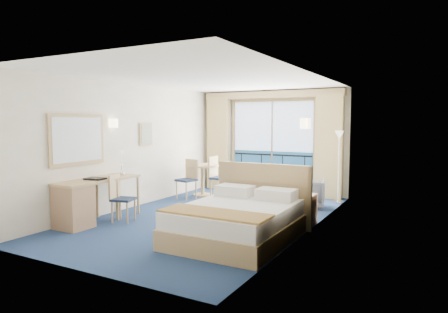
# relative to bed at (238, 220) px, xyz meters

# --- Properties ---
(floor) EXTENTS (6.50, 6.50, 0.00)m
(floor) POSITION_rel_bed_xyz_m (-1.16, 1.08, -0.32)
(floor) COLOR navy
(floor) RESTS_ON ground
(room_walls) EXTENTS (4.04, 6.54, 2.72)m
(room_walls) POSITION_rel_bed_xyz_m (-1.16, 1.08, 1.46)
(room_walls) COLOR beige
(room_walls) RESTS_ON ground
(balcony_door) EXTENTS (2.36, 0.03, 2.52)m
(balcony_door) POSITION_rel_bed_xyz_m (-1.16, 4.30, 0.83)
(balcony_door) COLOR navy
(balcony_door) RESTS_ON room_walls
(curtain_left) EXTENTS (0.65, 0.22, 2.55)m
(curtain_left) POSITION_rel_bed_xyz_m (-2.71, 4.15, 0.96)
(curtain_left) COLOR tan
(curtain_left) RESTS_ON room_walls
(curtain_right) EXTENTS (0.65, 0.22, 2.55)m
(curtain_right) POSITION_rel_bed_xyz_m (0.39, 4.15, 0.96)
(curtain_right) COLOR tan
(curtain_right) RESTS_ON room_walls
(pelmet) EXTENTS (3.80, 0.25, 0.18)m
(pelmet) POSITION_rel_bed_xyz_m (-1.16, 4.18, 2.26)
(pelmet) COLOR tan
(pelmet) RESTS_ON room_walls
(mirror) EXTENTS (0.05, 1.25, 0.95)m
(mirror) POSITION_rel_bed_xyz_m (-3.13, -0.42, 1.23)
(mirror) COLOR tan
(mirror) RESTS_ON room_walls
(wall_print) EXTENTS (0.04, 0.42, 0.52)m
(wall_print) POSITION_rel_bed_xyz_m (-3.13, 1.53, 1.28)
(wall_print) COLOR tan
(wall_print) RESTS_ON room_walls
(sconce_left) EXTENTS (0.18, 0.18, 0.18)m
(sconce_left) POSITION_rel_bed_xyz_m (-3.10, 0.48, 1.53)
(sconce_left) COLOR #FFE9B2
(sconce_left) RESTS_ON room_walls
(sconce_right) EXTENTS (0.18, 0.18, 0.18)m
(sconce_right) POSITION_rel_bed_xyz_m (0.78, 0.93, 1.53)
(sconce_right) COLOR #FFE9B2
(sconce_right) RESTS_ON room_walls
(bed) EXTENTS (1.80, 2.14, 1.13)m
(bed) POSITION_rel_bed_xyz_m (0.00, 0.00, 0.00)
(bed) COLOR tan
(bed) RESTS_ON ground
(nightstand) EXTENTS (0.43, 0.41, 0.56)m
(nightstand) POSITION_rel_bed_xyz_m (0.61, 1.44, -0.04)
(nightstand) COLOR #A47657
(nightstand) RESTS_ON ground
(phone) EXTENTS (0.19, 0.16, 0.07)m
(phone) POSITION_rel_bed_xyz_m (0.66, 1.41, 0.28)
(phone) COLOR beige
(phone) RESTS_ON nightstand
(armchair) EXTENTS (0.80, 0.82, 0.63)m
(armchair) POSITION_rel_bed_xyz_m (0.27, 2.93, -0.00)
(armchair) COLOR #444A52
(armchair) RESTS_ON ground
(floor_lamp) EXTENTS (0.23, 0.23, 1.67)m
(floor_lamp) POSITION_rel_bed_xyz_m (0.72, 3.74, 0.95)
(floor_lamp) COLOR silver
(floor_lamp) RESTS_ON ground
(desk) EXTENTS (0.59, 1.72, 0.81)m
(desk) POSITION_rel_bed_xyz_m (-2.85, -0.67, 0.13)
(desk) COLOR tan
(desk) RESTS_ON ground
(desk_chair) EXTENTS (0.47, 0.47, 0.89)m
(desk_chair) POSITION_rel_bed_xyz_m (-2.48, -0.04, 0.18)
(desk_chair) COLOR #1B2841
(desk_chair) RESTS_ON ground
(folder) EXTENTS (0.39, 0.31, 0.03)m
(folder) POSITION_rel_bed_xyz_m (-2.82, -0.30, 0.51)
(folder) COLOR black
(folder) RESTS_ON desk
(desk_lamp) EXTENTS (0.12, 0.12, 0.46)m
(desk_lamp) POSITION_rel_bed_xyz_m (-2.88, 0.46, 0.84)
(desk_lamp) COLOR silver
(desk_lamp) RESTS_ON desk
(round_table) EXTENTS (0.88, 0.88, 0.79)m
(round_table) POSITION_rel_bed_xyz_m (-2.52, 2.98, 0.28)
(round_table) COLOR tan
(round_table) RESTS_ON ground
(table_chair_a) EXTENTS (0.45, 0.44, 1.02)m
(table_chair_a) POSITION_rel_bed_xyz_m (-2.08, 2.96, 0.26)
(table_chair_a) COLOR #1B2841
(table_chair_a) RESTS_ON ground
(table_chair_b) EXTENTS (0.49, 0.49, 0.96)m
(table_chair_b) POSITION_rel_bed_xyz_m (-2.61, 2.49, 0.22)
(table_chair_b) COLOR #1B2841
(table_chair_b) RESTS_ON ground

